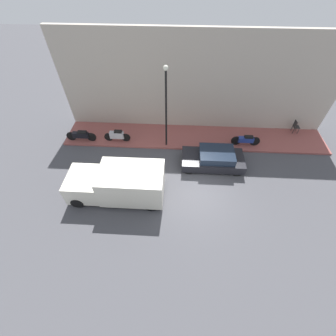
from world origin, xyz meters
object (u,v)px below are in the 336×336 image
object	(u,v)px
parked_car	(214,159)
motorcycle_blue	(246,140)
streetlamp	(166,103)
delivery_van	(118,183)
scooter_silver	(117,135)
cafe_chair	(296,126)
motorcycle_black	(81,135)

from	to	relation	value
parked_car	motorcycle_blue	bearing A→B (deg)	-50.61
streetlamp	delivery_van	bearing A→B (deg)	150.83
delivery_van	scooter_silver	world-z (taller)	delivery_van
delivery_van	streetlamp	distance (m)	5.41
parked_car	cafe_chair	distance (m)	7.06
delivery_van	motorcycle_black	xyz separation A→B (m)	(4.36, 3.54, -0.42)
scooter_silver	streetlamp	size ratio (longest dim) A/B	0.33
motorcycle_blue	cafe_chair	distance (m)	4.11
delivery_van	streetlamp	bearing A→B (deg)	-29.17
parked_car	motorcycle_black	distance (m)	9.13
scooter_silver	streetlamp	distance (m)	4.42
parked_car	motorcycle_black	xyz separation A→B (m)	(1.77, 8.96, 0.00)
motorcycle_blue	cafe_chair	xyz separation A→B (m)	(1.61, -3.78, 0.11)
delivery_van	streetlamp	world-z (taller)	streetlamp
motorcycle_blue	streetlamp	size ratio (longest dim) A/B	0.35
parked_car	scooter_silver	world-z (taller)	parked_car
motorcycle_blue	cafe_chair	world-z (taller)	cafe_chair
delivery_van	scooter_silver	bearing A→B (deg)	13.17
scooter_silver	motorcycle_blue	world-z (taller)	scooter_silver
scooter_silver	motorcycle_blue	xyz separation A→B (m)	(0.04, -8.80, -0.03)
parked_car	delivery_van	world-z (taller)	delivery_van
motorcycle_blue	motorcycle_black	bearing A→B (deg)	90.75
parked_car	motorcycle_black	size ratio (longest dim) A/B	1.85
scooter_silver	cafe_chair	size ratio (longest dim) A/B	1.90
scooter_silver	cafe_chair	bearing A→B (deg)	-82.50
parked_car	delivery_van	xyz separation A→B (m)	(-2.60, 5.42, 0.43)
parked_car	cafe_chair	size ratio (longest dim) A/B	4.04
cafe_chair	streetlamp	bearing A→B (deg)	101.59
delivery_van	scooter_silver	distance (m)	4.61
motorcycle_black	streetlamp	distance (m)	6.54
cafe_chair	motorcycle_blue	bearing A→B (deg)	113.08
delivery_van	motorcycle_black	size ratio (longest dim) A/B	2.51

